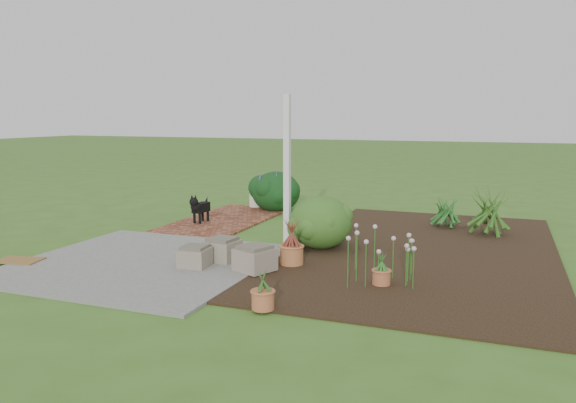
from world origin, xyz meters
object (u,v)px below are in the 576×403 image
(cream_ceramic_urn, at_px, (255,199))
(black_dog, at_px, (200,207))
(evergreen_shrub, at_px, (321,221))
(stone_trough_near, at_px, (195,257))

(cream_ceramic_urn, bearing_deg, black_dog, -95.80)
(evergreen_shrub, bearing_deg, stone_trough_near, -125.39)
(cream_ceramic_urn, relative_size, evergreen_shrub, 0.37)
(black_dog, height_order, cream_ceramic_urn, black_dog)
(evergreen_shrub, bearing_deg, cream_ceramic_urn, 128.88)
(black_dog, distance_m, cream_ceramic_urn, 2.22)
(cream_ceramic_urn, height_order, evergreen_shrub, evergreen_shrub)
(stone_trough_near, height_order, black_dog, black_dog)
(black_dog, relative_size, cream_ceramic_urn, 1.63)
(stone_trough_near, bearing_deg, cream_ceramic_urn, 104.97)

